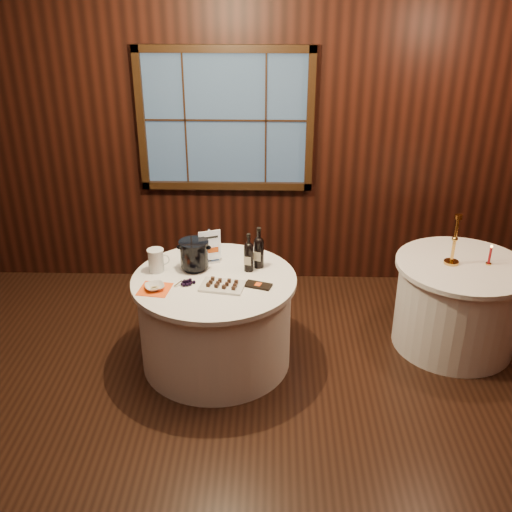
{
  "coord_description": "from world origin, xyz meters",
  "views": [
    {
      "loc": [
        0.44,
        -3.07,
        2.95
      ],
      "look_at": [
        0.33,
        0.9,
        1.01
      ],
      "focal_mm": 42.0,
      "sensor_mm": 36.0,
      "label": 1
    }
  ],
  "objects_px": {
    "side_table": "(457,304)",
    "sign_stand": "(210,251)",
    "port_bottle_right": "(259,250)",
    "ice_bucket": "(194,255)",
    "chocolate_box": "(258,285)",
    "glass_pitcher": "(156,260)",
    "chocolate_plate": "(222,285)",
    "main_table": "(216,320)",
    "grape_bunch": "(188,283)",
    "brass_candlestick": "(454,246)",
    "cracker_bowl": "(155,287)",
    "port_bottle_left": "(249,255)",
    "red_candle": "(490,257)"
  },
  "relations": [
    {
      "from": "side_table",
      "to": "sign_stand",
      "type": "xyz_separation_m",
      "value": [
        -2.06,
        -0.03,
        0.48
      ]
    },
    {
      "from": "port_bottle_right",
      "to": "glass_pitcher",
      "type": "bearing_deg",
      "value": -153.99
    },
    {
      "from": "chocolate_plate",
      "to": "cracker_bowl",
      "type": "distance_m",
      "value": 0.5
    },
    {
      "from": "sign_stand",
      "to": "port_bottle_left",
      "type": "xyz_separation_m",
      "value": [
        0.32,
        -0.14,
        0.04
      ]
    },
    {
      "from": "side_table",
      "to": "sign_stand",
      "type": "bearing_deg",
      "value": -179.12
    },
    {
      "from": "sign_stand",
      "to": "grape_bunch",
      "type": "bearing_deg",
      "value": -128.39
    },
    {
      "from": "side_table",
      "to": "chocolate_box",
      "type": "xyz_separation_m",
      "value": [
        -1.66,
        -0.42,
        0.39
      ]
    },
    {
      "from": "main_table",
      "to": "grape_bunch",
      "type": "bearing_deg",
      "value": -145.18
    },
    {
      "from": "chocolate_box",
      "to": "grape_bunch",
      "type": "xyz_separation_m",
      "value": [
        -0.53,
        -0.01,
        0.01
      ]
    },
    {
      "from": "chocolate_box",
      "to": "glass_pitcher",
      "type": "xyz_separation_m",
      "value": [
        -0.81,
        0.23,
        0.09
      ]
    },
    {
      "from": "port_bottle_left",
      "to": "chocolate_plate",
      "type": "distance_m",
      "value": 0.36
    },
    {
      "from": "sign_stand",
      "to": "ice_bucket",
      "type": "relative_size",
      "value": 1.2
    },
    {
      "from": "main_table",
      "to": "grape_bunch",
      "type": "xyz_separation_m",
      "value": [
        -0.19,
        -0.13,
        0.4
      ]
    },
    {
      "from": "main_table",
      "to": "side_table",
      "type": "distance_m",
      "value": 2.02
    },
    {
      "from": "port_bottle_right",
      "to": "grape_bunch",
      "type": "bearing_deg",
      "value": -128.95
    },
    {
      "from": "port_bottle_right",
      "to": "sign_stand",
      "type": "bearing_deg",
      "value": -170.71
    },
    {
      "from": "main_table",
      "to": "chocolate_plate",
      "type": "height_order",
      "value": "chocolate_plate"
    },
    {
      "from": "port_bottle_left",
      "to": "grape_bunch",
      "type": "height_order",
      "value": "port_bottle_left"
    },
    {
      "from": "main_table",
      "to": "side_table",
      "type": "relative_size",
      "value": 1.19
    },
    {
      "from": "side_table",
      "to": "glass_pitcher",
      "type": "height_order",
      "value": "glass_pitcher"
    },
    {
      "from": "cracker_bowl",
      "to": "main_table",
      "type": "bearing_deg",
      "value": 24.57
    },
    {
      "from": "side_table",
      "to": "glass_pitcher",
      "type": "bearing_deg",
      "value": -175.4
    },
    {
      "from": "sign_stand",
      "to": "chocolate_plate",
      "type": "distance_m",
      "value": 0.44
    },
    {
      "from": "main_table",
      "to": "ice_bucket",
      "type": "height_order",
      "value": "ice_bucket"
    },
    {
      "from": "cracker_bowl",
      "to": "ice_bucket",
      "type": "bearing_deg",
      "value": 52.71
    },
    {
      "from": "port_bottle_left",
      "to": "red_candle",
      "type": "relative_size",
      "value": 1.85
    },
    {
      "from": "side_table",
      "to": "glass_pitcher",
      "type": "relative_size",
      "value": 5.77
    },
    {
      "from": "main_table",
      "to": "side_table",
      "type": "xyz_separation_m",
      "value": [
        2.0,
        0.3,
        0.0
      ]
    },
    {
      "from": "side_table",
      "to": "ice_bucket",
      "type": "xyz_separation_m",
      "value": [
        -2.17,
        -0.15,
        0.51
      ]
    },
    {
      "from": "port_bottle_left",
      "to": "chocolate_box",
      "type": "distance_m",
      "value": 0.3
    },
    {
      "from": "ice_bucket",
      "to": "cracker_bowl",
      "type": "xyz_separation_m",
      "value": [
        -0.26,
        -0.34,
        -0.11
      ]
    },
    {
      "from": "main_table",
      "to": "grape_bunch",
      "type": "relative_size",
      "value": 7.05
    },
    {
      "from": "port_bottle_left",
      "to": "grape_bunch",
      "type": "xyz_separation_m",
      "value": [
        -0.45,
        -0.26,
        -0.12
      ]
    },
    {
      "from": "port_bottle_left",
      "to": "chocolate_box",
      "type": "xyz_separation_m",
      "value": [
        0.08,
        -0.26,
        -0.13
      ]
    },
    {
      "from": "port_bottle_right",
      "to": "ice_bucket",
      "type": "xyz_separation_m",
      "value": [
        -0.51,
        -0.05,
        -0.02
      ]
    },
    {
      "from": "sign_stand",
      "to": "chocolate_box",
      "type": "bearing_deg",
      "value": -64.82
    },
    {
      "from": "main_table",
      "to": "sign_stand",
      "type": "height_order",
      "value": "sign_stand"
    },
    {
      "from": "side_table",
      "to": "brass_candlestick",
      "type": "xyz_separation_m",
      "value": [
        -0.1,
        0.0,
        0.53
      ]
    },
    {
      "from": "grape_bunch",
      "to": "brass_candlestick",
      "type": "bearing_deg",
      "value": 11.69
    },
    {
      "from": "sign_stand",
      "to": "brass_candlestick",
      "type": "bearing_deg",
      "value": -19.59
    },
    {
      "from": "side_table",
      "to": "glass_pitcher",
      "type": "xyz_separation_m",
      "value": [
        -2.46,
        -0.2,
        0.48
      ]
    },
    {
      "from": "sign_stand",
      "to": "port_bottle_right",
      "type": "distance_m",
      "value": 0.41
    },
    {
      "from": "glass_pitcher",
      "to": "port_bottle_left",
      "type": "bearing_deg",
      "value": -5.43
    },
    {
      "from": "port_bottle_left",
      "to": "glass_pitcher",
      "type": "height_order",
      "value": "port_bottle_left"
    },
    {
      "from": "sign_stand",
      "to": "chocolate_plate",
      "type": "relative_size",
      "value": 0.81
    },
    {
      "from": "main_table",
      "to": "port_bottle_right",
      "type": "relative_size",
      "value": 3.78
    },
    {
      "from": "sign_stand",
      "to": "port_bottle_left",
      "type": "relative_size",
      "value": 0.92
    },
    {
      "from": "port_bottle_right",
      "to": "grape_bunch",
      "type": "relative_size",
      "value": 1.87
    },
    {
      "from": "chocolate_box",
      "to": "brass_candlestick",
      "type": "relative_size",
      "value": 0.47
    },
    {
      "from": "sign_stand",
      "to": "ice_bucket",
      "type": "bearing_deg",
      "value": -151.93
    }
  ]
}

